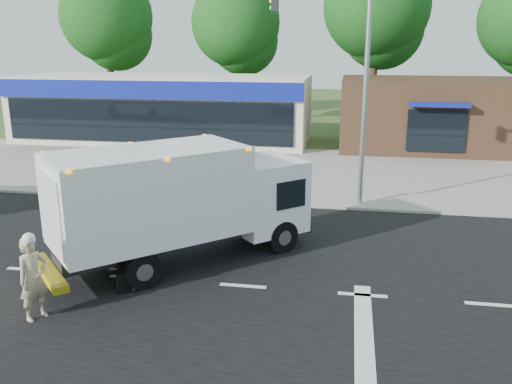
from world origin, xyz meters
TOP-DOWN VIEW (x-y plane):
  - ground at (0.00, 0.00)m, footprint 120.00×120.00m
  - road_asphalt at (0.00, 0.00)m, footprint 60.00×14.00m
  - sidewalk at (0.00, 8.20)m, footprint 60.00×2.40m
  - parking_apron at (0.00, 14.00)m, footprint 60.00×9.00m
  - lane_markings at (1.35, -1.35)m, footprint 55.20×7.00m
  - ems_box_truck at (-2.04, 1.25)m, footprint 7.07×6.85m
  - emergency_worker at (-4.26, -2.39)m, footprint 0.72×0.83m
  - retail_strip_mall at (-9.00, 19.93)m, footprint 18.00×6.20m
  - brown_storefront at (7.00, 19.98)m, footprint 10.00×6.70m
  - traffic_signal_pole at (2.35, 7.60)m, footprint 3.51×0.25m
  - background_trees at (-0.85, 28.16)m, footprint 36.77×7.39m

SIDE VIEW (x-z plane):
  - ground at x=0.00m, z-range 0.00..0.00m
  - road_asphalt at x=0.00m, z-range -0.01..0.01m
  - parking_apron at x=0.00m, z-range 0.00..0.02m
  - lane_markings at x=1.35m, z-range 0.01..0.02m
  - sidewalk at x=0.00m, z-range 0.00..0.12m
  - emergency_worker at x=-4.26m, z-range -0.02..2.02m
  - ems_box_truck at x=-2.04m, z-range 0.26..3.59m
  - brown_storefront at x=7.00m, z-range 0.00..4.00m
  - retail_strip_mall at x=-9.00m, z-range 0.01..4.01m
  - traffic_signal_pole at x=2.35m, z-range 0.92..8.92m
  - background_trees at x=-0.85m, z-range 1.33..13.43m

